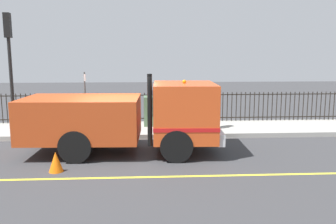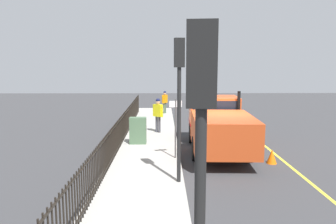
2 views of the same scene
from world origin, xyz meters
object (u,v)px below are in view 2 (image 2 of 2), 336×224
Objects in this scene: work_truck at (217,122)px; pedestrian_distant at (165,100)px; street_sign at (175,121)px; worker_standing at (158,112)px; traffic_light_mid at (201,139)px; traffic_light_near at (179,82)px; utility_cabinet at (138,131)px; traffic_cone at (272,156)px.

pedestrian_distant is at bearing 105.44° from work_truck.
street_sign is (1.92, 1.87, 0.37)m from work_truck.
traffic_light_mid reaches higher than worker_standing.
pedestrian_distant is at bearing 85.95° from traffic_light_near.
worker_standing is 0.45× the size of traffic_light_mid.
work_truck is 5.15× the size of utility_cabinet.
work_truck reaches higher than pedestrian_distant.
utility_cabinet is (3.54, -0.46, -0.47)m from work_truck.
traffic_light_near is (-0.38, 14.14, 2.07)m from pedestrian_distant.
street_sign is (-1.62, 2.33, 0.84)m from utility_cabinet.
pedestrian_distant is at bearing -88.18° from street_sign.
worker_standing reaches higher than utility_cabinet.
traffic_cone is 3.94m from street_sign.
traffic_light_mid is 7.30× the size of traffic_cone.
worker_standing is 0.79× the size of street_sign.
utility_cabinet is (1.64, -4.91, -2.47)m from traffic_light_near.
traffic_light_near reaches higher than traffic_light_mid.
work_truck is 3.78× the size of pedestrian_distant.
pedestrian_distant is 0.71× the size of street_sign.
traffic_light_mid is (1.99, 10.92, 1.79)m from work_truck.
street_sign is (3.69, -0.20, 1.34)m from traffic_cone.
worker_standing reaches higher than traffic_cone.
work_truck is at bearing 61.19° from traffic_light_near.
worker_standing is 6.76m from traffic_cone.
traffic_light_near is at bearing 96.67° from traffic_light_mid.
traffic_light_mid reaches higher than utility_cabinet.
work_truck is 5.24m from traffic_light_near.
traffic_cone is 0.24× the size of street_sign.
traffic_light_near is at bearing 90.28° from street_sign.
traffic_light_near reaches higher than utility_cabinet.
worker_standing is (2.67, -2.92, 0.04)m from work_truck.
traffic_light_near is 3.61× the size of utility_cabinet.
traffic_cone is at bearing 74.36° from traffic_light_mid.
street_sign reaches higher than traffic_cone.
traffic_light_mid is at bearing 97.77° from utility_cabinet.
utility_cabinet is at bearing 174.79° from work_truck.
traffic_cone is at bearing 154.59° from utility_cabinet.
work_truck is at bearing 172.64° from utility_cabinet.
traffic_light_near is 1.08× the size of traffic_light_mid.
traffic_light_mid is 1.75× the size of street_sign.
worker_standing is 4.86m from street_sign.
pedestrian_distant is at bearing 98.24° from traffic_light_mid.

